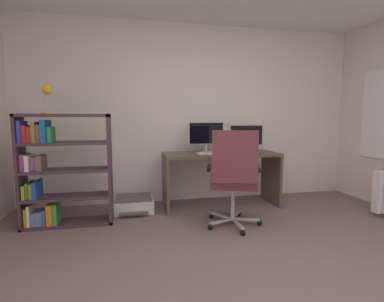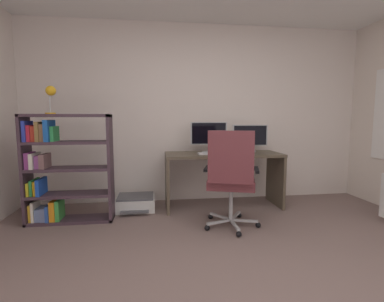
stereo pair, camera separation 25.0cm
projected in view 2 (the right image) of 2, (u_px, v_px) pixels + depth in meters
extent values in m
cube|color=#79625C|center=(250.00, 297.00, 1.89)|extent=(4.86, 4.68, 0.02)
cube|color=silver|center=(197.00, 114.00, 4.11)|extent=(4.86, 0.10, 2.52)
cube|color=brown|center=(223.00, 154.00, 3.76)|extent=(1.54, 0.60, 0.04)
cube|color=brown|center=(167.00, 183.00, 3.70)|extent=(0.04, 0.57, 0.70)
cube|color=brown|center=(275.00, 180.00, 3.90)|extent=(0.04, 0.57, 0.70)
cylinder|color=#B2B5B7|center=(209.00, 152.00, 3.86)|extent=(0.18, 0.18, 0.01)
cylinder|color=#B2B5B7|center=(209.00, 147.00, 3.85)|extent=(0.03, 0.03, 0.11)
cube|color=#B7BABC|center=(209.00, 133.00, 3.83)|extent=(0.50, 0.05, 0.31)
cube|color=black|center=(209.00, 133.00, 3.81)|extent=(0.46, 0.02, 0.28)
cylinder|color=#B2B5B7|center=(249.00, 151.00, 3.93)|extent=(0.18, 0.18, 0.01)
cylinder|color=#B2B5B7|center=(250.00, 148.00, 3.93)|extent=(0.03, 0.03, 0.09)
cube|color=#B7BABC|center=(250.00, 135.00, 3.91)|extent=(0.49, 0.08, 0.29)
cube|color=black|center=(250.00, 135.00, 3.89)|extent=(0.45, 0.04, 0.27)
cube|color=silver|center=(211.00, 153.00, 3.64)|extent=(0.35, 0.15, 0.02)
cube|color=black|center=(230.00, 152.00, 3.69)|extent=(0.09, 0.11, 0.03)
cube|color=#B7BABC|center=(244.00, 221.00, 3.10)|extent=(0.30, 0.12, 0.02)
sphere|color=black|center=(258.00, 225.00, 3.08)|extent=(0.06, 0.06, 0.06)
cube|color=#B7BABC|center=(235.00, 216.00, 3.25)|extent=(0.20, 0.26, 0.02)
sphere|color=black|center=(239.00, 215.00, 3.39)|extent=(0.06, 0.06, 0.06)
cube|color=#B7BABC|center=(220.00, 216.00, 3.23)|extent=(0.20, 0.26, 0.02)
sphere|color=black|center=(211.00, 217.00, 3.34)|extent=(0.06, 0.06, 0.06)
cube|color=#B7BABC|center=(219.00, 222.00, 3.06)|extent=(0.29, 0.13, 0.02)
sphere|color=black|center=(207.00, 228.00, 3.00)|extent=(0.06, 0.06, 0.06)
cube|color=#B7BABC|center=(235.00, 225.00, 2.98)|extent=(0.03, 0.30, 0.02)
sphere|color=black|center=(239.00, 234.00, 2.83)|extent=(0.06, 0.06, 0.06)
cylinder|color=#B7BABC|center=(231.00, 203.00, 3.10)|extent=(0.04, 0.04, 0.38)
cube|color=brown|center=(231.00, 182.00, 3.08)|extent=(0.61, 0.58, 0.10)
cube|color=brown|center=(231.00, 157.00, 2.79)|extent=(0.46, 0.20, 0.53)
cube|color=black|center=(207.00, 168.00, 3.10)|extent=(0.13, 0.31, 0.03)
cube|color=black|center=(257.00, 170.00, 3.01)|extent=(0.13, 0.31, 0.03)
cube|color=#412E39|center=(26.00, 170.00, 3.15)|extent=(0.03, 0.28, 1.24)
cube|color=#412E39|center=(111.00, 168.00, 3.27)|extent=(0.03, 0.28, 1.24)
cube|color=#412E39|center=(67.00, 116.00, 3.14)|extent=(0.96, 0.28, 0.03)
cube|color=#412E39|center=(72.00, 220.00, 3.28)|extent=(0.96, 0.28, 0.03)
cube|color=#412E39|center=(71.00, 194.00, 3.25)|extent=(0.89, 0.28, 0.03)
cube|color=#412E39|center=(69.00, 169.00, 3.21)|extent=(0.89, 0.28, 0.03)
cube|color=#412E39|center=(68.00, 142.00, 3.18)|extent=(0.89, 0.28, 0.03)
cube|color=gold|center=(33.00, 212.00, 3.22)|extent=(0.03, 0.21, 0.19)
cube|color=silver|center=(36.00, 210.00, 3.21)|extent=(0.03, 0.22, 0.23)
cube|color=#687CA6|center=(40.00, 214.00, 3.23)|extent=(0.06, 0.21, 0.14)
cube|color=#6B7BA6|center=(46.00, 213.00, 3.23)|extent=(0.05, 0.22, 0.15)
cube|color=#2C4EA2|center=(50.00, 212.00, 3.23)|extent=(0.04, 0.25, 0.18)
cube|color=orange|center=(55.00, 210.00, 3.24)|extent=(0.06, 0.22, 0.23)
cube|color=green|center=(60.00, 209.00, 3.25)|extent=(0.04, 0.23, 0.23)
cube|color=gold|center=(31.00, 188.00, 3.18)|extent=(0.03, 0.24, 0.15)
cube|color=#2C873E|center=(35.00, 187.00, 3.19)|extent=(0.03, 0.24, 0.17)
cube|color=gold|center=(38.00, 187.00, 3.19)|extent=(0.03, 0.23, 0.16)
cube|color=#1C4AB4|center=(41.00, 186.00, 3.18)|extent=(0.04, 0.26, 0.18)
cube|color=#933D88|center=(30.00, 160.00, 3.14)|extent=(0.05, 0.21, 0.18)
cube|color=silver|center=(35.00, 161.00, 3.16)|extent=(0.04, 0.26, 0.17)
cube|color=#8F4A8E|center=(40.00, 161.00, 3.17)|extent=(0.05, 0.22, 0.15)
cube|color=#785756|center=(45.00, 161.00, 3.17)|extent=(0.06, 0.23, 0.16)
cube|color=#2E3EB4|center=(27.00, 131.00, 3.10)|extent=(0.04, 0.23, 0.23)
cube|color=red|center=(32.00, 133.00, 3.12)|extent=(0.04, 0.22, 0.18)
cube|color=red|center=(36.00, 134.00, 3.12)|extent=(0.04, 0.20, 0.17)
cube|color=olive|center=(41.00, 132.00, 3.13)|extent=(0.04, 0.26, 0.22)
cube|color=brown|center=(45.00, 133.00, 3.14)|extent=(0.04, 0.24, 0.19)
cube|color=#1B56B0|center=(49.00, 131.00, 3.13)|extent=(0.05, 0.26, 0.24)
cube|color=green|center=(55.00, 134.00, 3.16)|extent=(0.04, 0.21, 0.17)
cylinder|color=gold|center=(50.00, 113.00, 3.12)|extent=(0.11, 0.11, 0.02)
cylinder|color=silver|center=(50.00, 103.00, 3.11)|extent=(0.01, 0.01, 0.21)
sphere|color=gold|center=(51.00, 91.00, 3.09)|extent=(0.11, 0.11, 0.11)
cube|color=silver|center=(136.00, 203.00, 3.70)|extent=(0.50, 0.42, 0.16)
cube|color=#4C4C51|center=(136.00, 196.00, 3.69)|extent=(0.46, 0.38, 0.02)
cube|color=#4C4C51|center=(135.00, 212.00, 3.46)|extent=(0.35, 0.10, 0.01)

